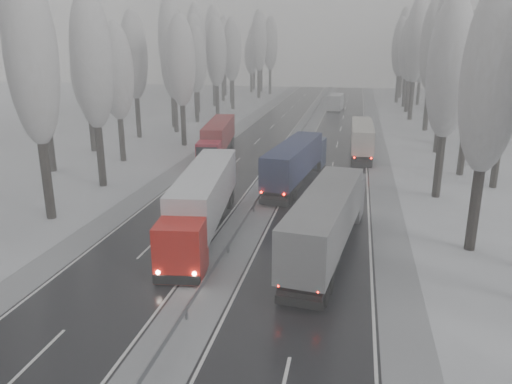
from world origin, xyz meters
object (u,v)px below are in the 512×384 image
(truck_blue_box, at_px, (297,159))
(truck_red_red, at_px, (218,137))
(truck_grey_tarp, at_px, (329,216))
(truck_red_white, at_px, (203,199))
(truck_cream_box, at_px, (362,135))
(box_truck_distant, at_px, (336,102))

(truck_blue_box, distance_m, truck_red_red, 14.35)
(truck_grey_tarp, xyz_separation_m, truck_blue_box, (-3.82, 15.38, -0.13))
(truck_red_white, bearing_deg, truck_blue_box, 63.83)
(truck_grey_tarp, distance_m, truck_cream_box, 29.92)
(truck_cream_box, bearing_deg, truck_blue_box, -113.26)
(truck_grey_tarp, distance_m, box_truck_distant, 68.78)
(box_truck_distant, distance_m, truck_red_white, 67.29)
(truck_cream_box, bearing_deg, box_truck_distant, 95.85)
(truck_grey_tarp, bearing_deg, truck_blue_box, 111.09)
(truck_grey_tarp, relative_size, truck_red_white, 0.99)
(truck_grey_tarp, xyz_separation_m, truck_red_white, (-8.64, 1.71, 0.03))
(truck_blue_box, xyz_separation_m, truck_red_white, (-4.82, -13.67, 0.16))
(box_truck_distant, bearing_deg, truck_blue_box, -86.72)
(box_truck_distant, bearing_deg, truck_red_white, -90.56)
(truck_red_white, distance_m, truck_red_red, 24.26)
(truck_cream_box, bearing_deg, truck_red_white, -111.91)
(truck_cream_box, xyz_separation_m, truck_red_red, (-16.24, -4.51, 0.07))
(truck_red_red, bearing_deg, box_truck_distant, 67.47)
(truck_cream_box, bearing_deg, truck_grey_tarp, -95.05)
(truck_grey_tarp, height_order, truck_red_red, truck_grey_tarp)
(truck_blue_box, relative_size, truck_red_red, 1.05)
(truck_grey_tarp, distance_m, truck_red_red, 29.02)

